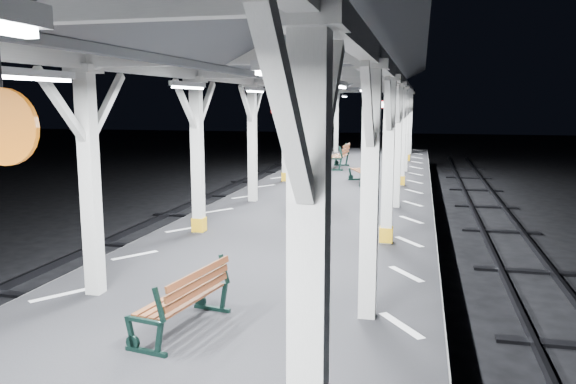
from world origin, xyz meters
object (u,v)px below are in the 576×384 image
(bench_mid, at_px, (310,194))
(bench_extra, at_px, (341,155))
(bench_near, at_px, (187,298))
(bench_far, at_px, (365,170))

(bench_mid, relative_size, bench_extra, 0.99)
(bench_near, relative_size, bench_mid, 0.83)
(bench_near, height_order, bench_far, bench_far)
(bench_extra, bearing_deg, bench_far, -70.08)
(bench_near, distance_m, bench_extra, 17.46)
(bench_extra, bearing_deg, bench_mid, -85.25)
(bench_near, xyz_separation_m, bench_mid, (0.06, 7.46, 0.08))
(bench_near, height_order, bench_mid, bench_mid)
(bench_near, relative_size, bench_extra, 0.82)
(bench_mid, distance_m, bench_extra, 10.01)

